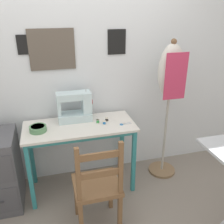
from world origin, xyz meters
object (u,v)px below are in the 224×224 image
object	(u,v)px
dress_form	(170,82)
thread_spool_mid_table	(104,123)
wooden_chair	(97,187)
sewing_machine	(77,107)
fabric_bowl	(38,129)
scissors	(124,124)
thread_spool_far_edge	(107,119)
thread_spool_near_machine	(98,121)

from	to	relation	value
dress_form	thread_spool_mid_table	bearing A→B (deg)	-175.11
thread_spool_mid_table	wooden_chair	xyz separation A→B (m)	(-0.20, -0.54, -0.34)
sewing_machine	thread_spool_mid_table	bearing A→B (deg)	-34.79
wooden_chair	dress_form	xyz separation A→B (m)	(0.93, 0.61, 0.70)
fabric_bowl	wooden_chair	xyz separation A→B (m)	(0.46, -0.56, -0.35)
fabric_bowl	sewing_machine	bearing A→B (deg)	21.93
thread_spool_mid_table	wooden_chair	distance (m)	0.67
dress_form	scissors	bearing A→B (deg)	-167.85
thread_spool_far_edge	dress_form	distance (m)	0.78
fabric_bowl	dress_form	world-z (taller)	dress_form
thread_spool_far_edge	thread_spool_near_machine	bearing A→B (deg)	-168.81
scissors	thread_spool_mid_table	size ratio (longest dim) A/B	3.32
sewing_machine	thread_spool_near_machine	size ratio (longest dim) A/B	9.50
scissors	thread_spool_far_edge	size ratio (longest dim) A/B	3.22
sewing_machine	scissors	world-z (taller)	sewing_machine
scissors	thread_spool_mid_table	distance (m)	0.20
sewing_machine	thread_spool_mid_table	size ratio (longest dim) A/B	9.66
thread_spool_near_machine	thread_spool_far_edge	bearing A→B (deg)	11.19
scissors	sewing_machine	bearing A→B (deg)	152.75
thread_spool_mid_table	thread_spool_near_machine	bearing A→B (deg)	140.82
thread_spool_near_machine	thread_spool_far_edge	size ratio (longest dim) A/B	0.99
thread_spool_near_machine	thread_spool_mid_table	bearing A→B (deg)	-39.18
fabric_bowl	dress_form	xyz separation A→B (m)	(1.39, 0.05, 0.35)
sewing_machine	scissors	distance (m)	0.52
sewing_machine	fabric_bowl	bearing A→B (deg)	-158.07
thread_spool_far_edge	wooden_chair	xyz separation A→B (m)	(-0.24, -0.61, -0.34)
thread_spool_mid_table	thread_spool_far_edge	xyz separation A→B (m)	(0.04, 0.07, -0.00)
wooden_chair	sewing_machine	bearing A→B (deg)	94.64
scissors	thread_spool_near_machine	distance (m)	0.27
thread_spool_mid_table	scissors	bearing A→B (deg)	-15.60
sewing_machine	dress_form	distance (m)	1.02
sewing_machine	fabric_bowl	distance (m)	0.45
scissors	wooden_chair	xyz separation A→B (m)	(-0.39, -0.49, -0.32)
thread_spool_near_machine	scissors	bearing A→B (deg)	-21.94
wooden_chair	thread_spool_mid_table	bearing A→B (deg)	70.24
thread_spool_near_machine	dress_form	bearing A→B (deg)	1.14
thread_spool_near_machine	dress_form	world-z (taller)	dress_form
scissors	thread_spool_near_machine	bearing A→B (deg)	158.06
thread_spool_near_machine	dress_form	xyz separation A→B (m)	(0.80, 0.02, 0.36)
fabric_bowl	thread_spool_mid_table	xyz separation A→B (m)	(0.65, -0.01, -0.01)
sewing_machine	fabric_bowl	world-z (taller)	sewing_machine
wooden_chair	thread_spool_far_edge	bearing A→B (deg)	68.65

